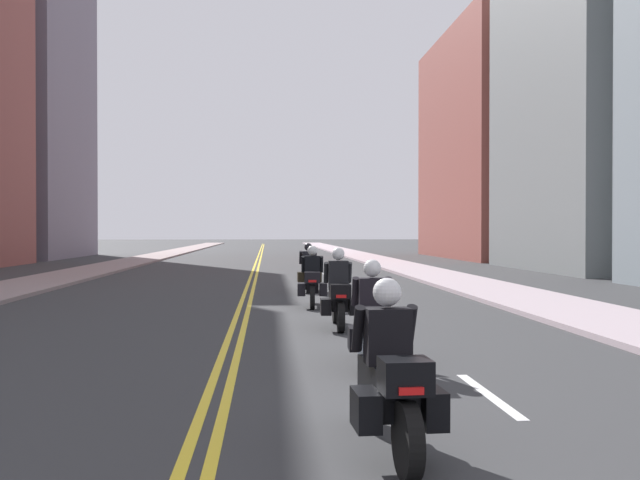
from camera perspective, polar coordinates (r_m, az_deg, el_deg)
The scene contains 14 objects.
ground_plane at distance 48.52m, azimuth -4.93°, elevation -1.66°, with size 264.00×264.00×0.00m, color #323335.
sidewalk_left at distance 49.27m, azimuth -14.25°, elevation -1.57°, with size 2.89×144.00×0.12m, color gray.
sidewalk_right at distance 49.07m, azimuth 4.43°, elevation -1.56°, with size 2.89×144.00×0.12m, color #A9969D.
centreline_yellow_inner at distance 48.52m, azimuth -5.07°, elevation -1.66°, with size 0.12×132.00×0.01m, color yellow.
centreline_yellow_outer at distance 48.52m, azimuth -4.79°, elevation -1.66°, with size 0.12×132.00×0.01m, color yellow.
lane_dashes_white at distance 29.67m, azimuth 0.95°, elevation -3.14°, with size 0.14×56.40×0.01m.
building_right_1 at distance 40.32m, azimuth 21.36°, elevation 12.50°, with size 7.47×13.05×20.54m.
building_left_2 at distance 59.58m, azimuth -22.80°, elevation 10.20°, with size 8.41×14.02×23.78m.
building_right_2 at distance 56.06m, azimuth 13.63°, elevation 7.30°, with size 7.57×18.59×16.92m.
motorcycle_0 at distance 6.51m, azimuth 5.54°, elevation -11.23°, with size 0.78×2.17×1.56m.
motorcycle_1 at distance 10.48m, azimuth 4.23°, elevation -6.65°, with size 0.78×2.22×1.57m.
motorcycle_2 at distance 14.66m, azimuth 1.48°, elevation -4.50°, with size 0.77×2.06×1.65m.
motorcycle_3 at distance 18.83m, azimuth -0.61°, elevation -3.36°, with size 0.78×2.11×1.61m.
motorcycle_4 at distance 23.59m, azimuth -0.92°, elevation -2.54°, with size 0.77×2.27×1.60m.
Camera 1 is at (0.60, -0.48, 1.98)m, focal length 40.30 mm.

